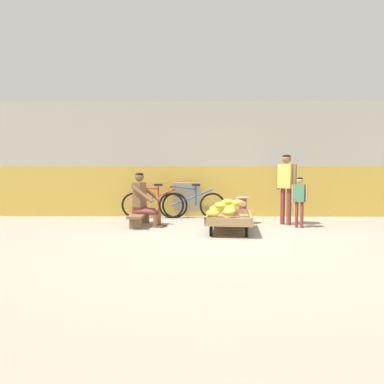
{
  "coord_description": "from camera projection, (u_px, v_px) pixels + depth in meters",
  "views": [
    {
      "loc": [
        -0.46,
        -5.75,
        1.18
      ],
      "look_at": [
        -0.55,
        1.09,
        0.75
      ],
      "focal_mm": 31.71,
      "sensor_mm": 36.0,
      "label": 1
    }
  ],
  "objects": [
    {
      "name": "back_wall",
      "position": [
        214.0,
        160.0,
        8.81
      ],
      "size": [
        16.0,
        0.3,
        2.94
      ],
      "color": "gold",
      "rests_on": "ground"
    },
    {
      "name": "plastic_crate",
      "position": [
        243.0,
        217.0,
        7.56
      ],
      "size": [
        0.36,
        0.28,
        0.3
      ],
      "color": "gold",
      "rests_on": "ground"
    },
    {
      "name": "bicycle_far_left",
      "position": [
        192.0,
        204.0,
        8.39
      ],
      "size": [
        1.66,
        0.48,
        0.86
      ],
      "color": "black",
      "rests_on": "ground"
    },
    {
      "name": "customer_adult",
      "position": [
        286.0,
        181.0,
        7.36
      ],
      "size": [
        0.37,
        0.38,
        1.53
      ],
      "color": "brown",
      "rests_on": "ground"
    },
    {
      "name": "banana_pile",
      "position": [
        226.0,
        208.0,
        6.52
      ],
      "size": [
        0.8,
        1.38,
        0.25
      ],
      "color": "gold",
      "rests_on": "banana_cart"
    },
    {
      "name": "customer_child",
      "position": [
        300.0,
        197.0,
        7.0
      ],
      "size": [
        0.29,
        0.23,
        1.04
      ],
      "color": "brown",
      "rests_on": "ground"
    },
    {
      "name": "weighing_scale",
      "position": [
        243.0,
        203.0,
        7.54
      ],
      "size": [
        0.3,
        0.3,
        0.29
      ],
      "color": "#28282D",
      "rests_on": "plastic_crate"
    },
    {
      "name": "sign_board",
      "position": [
        187.0,
        200.0,
        8.68
      ],
      "size": [
        0.7,
        0.21,
        0.89
      ],
      "color": "#C6B289",
      "rests_on": "ground"
    },
    {
      "name": "low_bench",
      "position": [
        140.0,
        217.0,
        7.25
      ],
      "size": [
        0.36,
        1.12,
        0.27
      ],
      "color": "brown",
      "rests_on": "ground"
    },
    {
      "name": "vendor_seated",
      "position": [
        143.0,
        200.0,
        7.2
      ],
      "size": [
        0.73,
        0.58,
        1.14
      ],
      "color": "brown",
      "rests_on": "ground"
    },
    {
      "name": "ground_plane",
      "position": [
        223.0,
        240.0,
        5.8
      ],
      "size": [
        80.0,
        80.0,
        0.0
      ],
      "primitive_type": "plane",
      "color": "gray"
    },
    {
      "name": "bicycle_near_left",
      "position": [
        154.0,
        204.0,
        8.43
      ],
      "size": [
        1.66,
        0.48,
        0.86
      ],
      "color": "black",
      "rests_on": "ground"
    },
    {
      "name": "banana_cart",
      "position": [
        229.0,
        219.0,
        6.57
      ],
      "size": [
        1.0,
        1.53,
        0.36
      ],
      "color": "#99754C",
      "rests_on": "ground"
    }
  ]
}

